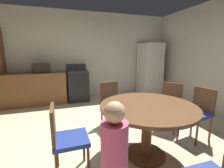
{
  "coord_description": "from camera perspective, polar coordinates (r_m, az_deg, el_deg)",
  "views": [
    {
      "loc": [
        -0.77,
        -2.26,
        1.45
      ],
      "look_at": [
        0.29,
        0.99,
        0.76
      ],
      "focal_mm": 25.01,
      "sensor_mm": 36.0,
      "label": 1
    }
  ],
  "objects": [
    {
      "name": "refrigerator",
      "position": [
        5.55,
        13.61,
        5.21
      ],
      "size": [
        0.68,
        0.68,
        1.76
      ],
      "color": "silver",
      "rests_on": "ground"
    },
    {
      "name": "chair_west",
      "position": [
        1.98,
        -16.92,
        -17.81
      ],
      "size": [
        0.41,
        0.41,
        0.87
      ],
      "rotation": [
        0.0,
        0.0,
        6.3
      ],
      "color": "brown",
      "rests_on": "ground"
    },
    {
      "name": "wall_back",
      "position": [
        5.2,
        -9.78,
        10.16
      ],
      "size": [
        5.93,
        0.12,
        2.7
      ],
      "primitive_type": "cube",
      "color": "beige",
      "rests_on": "ground"
    },
    {
      "name": "oven_range",
      "position": [
        4.87,
        -12.33,
        -0.48
      ],
      "size": [
        0.6,
        0.6,
        1.1
      ],
      "color": "black",
      "rests_on": "ground"
    },
    {
      "name": "microwave",
      "position": [
        4.79,
        -24.4,
        5.39
      ],
      "size": [
        0.44,
        0.32,
        0.26
      ],
      "primitive_type": "cube",
      "color": "black",
      "rests_on": "kitchen_counter"
    },
    {
      "name": "ground_plane",
      "position": [
        2.79,
        0.59,
        -19.85
      ],
      "size": [
        14.0,
        14.0,
        0.0
      ],
      "primitive_type": "plane",
      "color": "beige"
    },
    {
      "name": "chair_north",
      "position": [
        3.12,
        -0.18,
        -6.28
      ],
      "size": [
        0.46,
        0.46,
        0.87
      ],
      "rotation": [
        0.0,
        0.0,
        4.87
      ],
      "color": "brown",
      "rests_on": "ground"
    },
    {
      "name": "chair_east",
      "position": [
        3.04,
        29.09,
        -8.29
      ],
      "size": [
        0.45,
        0.45,
        0.87
      ],
      "rotation": [
        0.0,
        0.0,
        3.29
      ],
      "color": "brown",
      "rests_on": "ground"
    },
    {
      "name": "chair_northeast",
      "position": [
        3.24,
        20.37,
        -6.36
      ],
      "size": [
        0.56,
        0.56,
        0.87
      ],
      "rotation": [
        0.0,
        0.0,
        3.77
      ],
      "color": "brown",
      "rests_on": "ground"
    },
    {
      "name": "kitchen_counter",
      "position": [
        4.93,
        -28.14,
        -1.65
      ],
      "size": [
        2.01,
        0.6,
        0.9
      ],
      "primitive_type": "cube",
      "color": "brown",
      "rests_on": "ground"
    },
    {
      "name": "person_child",
      "position": [
        1.42,
        0.87,
        -26.54
      ],
      "size": [
        0.31,
        0.31,
        1.09
      ],
      "rotation": [
        0.0,
        0.0,
        7.05
      ],
      "color": "#3D4C84",
      "rests_on": "ground"
    },
    {
      "name": "dining_table",
      "position": [
        2.22,
        12.82,
        -11.11
      ],
      "size": [
        1.3,
        1.3,
        0.76
      ],
      "color": "brown",
      "rests_on": "ground"
    }
  ]
}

